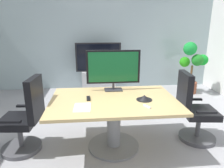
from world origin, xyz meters
TOP-DOWN VIEW (x-y plane):
  - ground_plane at (0.00, 0.00)m, footprint 7.39×7.39m
  - wall_back_glass_partition at (0.00, 2.98)m, footprint 6.39×0.10m
  - conference_table at (0.07, -0.12)m, footprint 1.76×1.18m
  - office_chair_left at (-1.18, -0.08)m, footprint 0.61×0.59m
  - office_chair_right at (1.32, -0.04)m, footprint 0.62×0.60m
  - tv_monitor at (0.11, 0.30)m, footprint 0.84×0.18m
  - wall_display_unit at (-0.05, 2.63)m, footprint 1.20×0.36m
  - potted_plant at (2.35, 2.16)m, footprint 0.69×0.63m
  - conference_phone at (0.49, -0.19)m, footprint 0.22×0.22m
  - remote_control at (-0.29, -0.08)m, footprint 0.06×0.17m
  - whiteboard_marker at (0.46, -0.45)m, footprint 0.08×0.12m
  - paper_notepad at (-0.36, -0.39)m, footprint 0.22×0.30m

SIDE VIEW (x-z plane):
  - ground_plane at x=0.00m, z-range 0.00..0.00m
  - wall_display_unit at x=-0.05m, z-range -0.21..1.10m
  - office_chair_left at x=-1.18m, z-range -0.09..1.00m
  - office_chair_right at x=1.32m, z-range -0.09..1.00m
  - conference_table at x=0.07m, z-range 0.18..0.93m
  - paper_notepad at x=-0.36m, z-range 0.76..0.76m
  - remote_control at x=-0.29m, z-range 0.76..0.77m
  - whiteboard_marker at x=0.46m, z-range 0.76..0.78m
  - conference_phone at x=0.49m, z-range 0.75..0.82m
  - potted_plant at x=2.35m, z-range 0.12..1.48m
  - tv_monitor at x=0.11m, z-range 0.80..1.43m
  - wall_back_glass_partition at x=0.00m, z-range 0.00..2.69m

